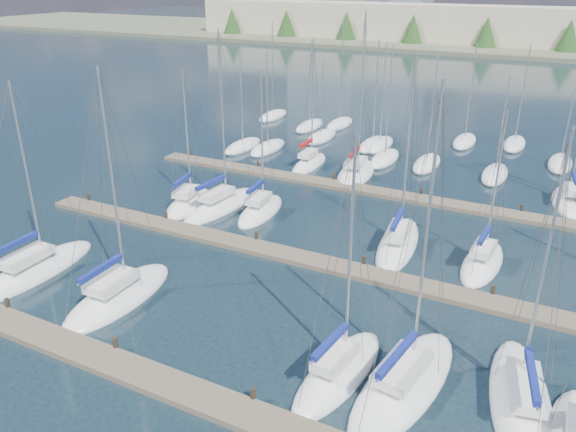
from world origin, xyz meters
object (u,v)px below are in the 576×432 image
at_px(sailboat_i, 221,206).
at_px(sailboat_l, 482,263).
at_px(sailboat_e, 404,383).
at_px(sailboat_f, 520,401).
at_px(sailboat_b, 35,270).
at_px(sailboat_d, 338,372).
at_px(sailboat_h, 189,203).
at_px(sailboat_c, 119,296).
at_px(sailboat_k, 398,244).
at_px(sailboat_n, 309,164).
at_px(sailboat_o, 356,173).
at_px(sailboat_j, 260,211).
at_px(sailboat_q, 569,201).

relative_size(sailboat_i, sailboat_l, 1.34).
distance_m(sailboat_e, sailboat_f, 5.06).
bearing_deg(sailboat_b, sailboat_d, -2.62).
bearing_deg(sailboat_b, sailboat_h, 80.25).
xyz_separation_m(sailboat_i, sailboat_l, (20.60, -0.32, -0.01)).
relative_size(sailboat_c, sailboat_k, 1.01).
xyz_separation_m(sailboat_i, sailboat_n, (1.74, 13.09, 0.01)).
bearing_deg(sailboat_h, sailboat_o, 44.46).
xyz_separation_m(sailboat_c, sailboat_o, (4.45, 27.04, 0.01)).
relative_size(sailboat_j, sailboat_i, 0.81).
xyz_separation_m(sailboat_h, sailboat_q, (27.68, 14.86, -0.01)).
distance_m(sailboat_f, sailboat_o, 31.02).
height_order(sailboat_j, sailboat_i, sailboat_i).
bearing_deg(sailboat_n, sailboat_h, -109.48).
distance_m(sailboat_b, sailboat_i, 15.14).
bearing_deg(sailboat_n, sailboat_o, -6.50).
height_order(sailboat_c, sailboat_q, sailboat_c).
xyz_separation_m(sailboat_h, sailboat_i, (2.61, 0.82, 0.01)).
height_order(sailboat_c, sailboat_b, sailboat_c).
xyz_separation_m(sailboat_f, sailboat_q, (0.69, 26.91, -0.00)).
bearing_deg(sailboat_l, sailboat_k, -178.97).
height_order(sailboat_h, sailboat_l, sailboat_h).
bearing_deg(sailboat_j, sailboat_h, -173.36).
relative_size(sailboat_h, sailboat_n, 0.91).
height_order(sailboat_f, sailboat_q, sailboat_f).
distance_m(sailboat_c, sailboat_h, 14.41).
xyz_separation_m(sailboat_c, sailboat_i, (-2.37, 14.34, 0.01)).
bearing_deg(sailboat_d, sailboat_b, -175.05).
bearing_deg(sailboat_e, sailboat_q, 86.75).
bearing_deg(sailboat_c, sailboat_d, -3.52).
distance_m(sailboat_b, sailboat_l, 28.83).
bearing_deg(sailboat_q, sailboat_n, 175.60).
xyz_separation_m(sailboat_d, sailboat_n, (-14.73, 27.87, 0.01)).
relative_size(sailboat_q, sailboat_l, 1.00).
relative_size(sailboat_k, sailboat_o, 0.90).
bearing_deg(sailboat_n, sailboat_j, -84.65).
bearing_deg(sailboat_h, sailboat_i, 6.82).
bearing_deg(sailboat_q, sailboat_o, 177.47).
bearing_deg(sailboat_q, sailboat_c, -135.40).
relative_size(sailboat_e, sailboat_d, 1.17).
height_order(sailboat_d, sailboat_k, sailboat_k).
bearing_deg(sailboat_c, sailboat_n, 89.60).
distance_m(sailboat_q, sailboat_l, 15.04).
bearing_deg(sailboat_d, sailboat_f, 19.44).
bearing_deg(sailboat_e, sailboat_k, 116.29).
relative_size(sailboat_c, sailboat_q, 1.29).
distance_m(sailboat_b, sailboat_h, 13.76).
bearing_deg(sailboat_o, sailboat_n, 168.27).
distance_m(sailboat_e, sailboat_h, 25.75).
xyz_separation_m(sailboat_h, sailboat_n, (4.35, 13.91, 0.02)).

